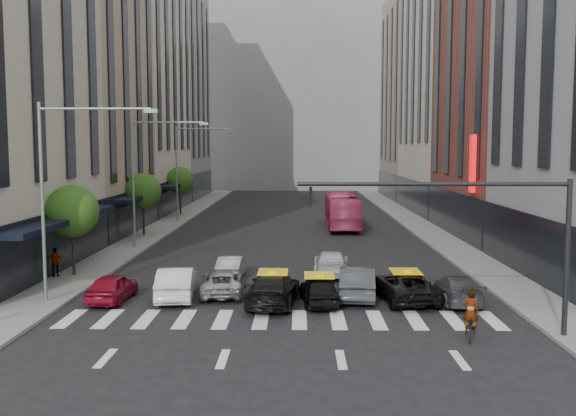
{
  "coord_description": "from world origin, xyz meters",
  "views": [
    {
      "loc": [
        0.55,
        -24.59,
        7.17
      ],
      "look_at": [
        0.01,
        8.48,
        4.0
      ],
      "focal_mm": 40.0,
      "sensor_mm": 36.0,
      "label": 1
    }
  ],
  "objects_px": {
    "streetlamp_mid": "(147,165)",
    "car_red": "(112,287)",
    "taxi_left": "(273,289)",
    "bus": "(342,210)",
    "streetlamp_far": "(187,160)",
    "pedestrian_far": "(55,262)",
    "taxi_center": "(319,290)",
    "motorcycle": "(470,329)",
    "car_white_front": "(177,283)",
    "streetlamp_near": "(63,175)"
  },
  "relations": [
    {
      "from": "car_red",
      "to": "car_white_front",
      "type": "xyz_separation_m",
      "value": [
        2.9,
        0.51,
        0.11
      ]
    },
    {
      "from": "streetlamp_far",
      "to": "pedestrian_far",
      "type": "relative_size",
      "value": 5.73
    },
    {
      "from": "taxi_left",
      "to": "car_red",
      "type": "bearing_deg",
      "value": 1.3
    },
    {
      "from": "motorcycle",
      "to": "streetlamp_mid",
      "type": "bearing_deg",
      "value": -35.58
    },
    {
      "from": "motorcycle",
      "to": "car_white_front",
      "type": "bearing_deg",
      "value": -11.58
    },
    {
      "from": "streetlamp_near",
      "to": "car_white_front",
      "type": "height_order",
      "value": "streetlamp_near"
    },
    {
      "from": "taxi_left",
      "to": "motorcycle",
      "type": "height_order",
      "value": "taxi_left"
    },
    {
      "from": "bus",
      "to": "motorcycle",
      "type": "distance_m",
      "value": 33.27
    },
    {
      "from": "streetlamp_mid",
      "to": "motorcycle",
      "type": "bearing_deg",
      "value": -51.23
    },
    {
      "from": "streetlamp_mid",
      "to": "taxi_left",
      "type": "height_order",
      "value": "streetlamp_mid"
    },
    {
      "from": "streetlamp_mid",
      "to": "car_white_front",
      "type": "relative_size",
      "value": 1.93
    },
    {
      "from": "taxi_left",
      "to": "streetlamp_near",
      "type": "bearing_deg",
      "value": 5.67
    },
    {
      "from": "car_red",
      "to": "streetlamp_mid",
      "type": "bearing_deg",
      "value": -80.03
    },
    {
      "from": "motorcycle",
      "to": "taxi_left",
      "type": "bearing_deg",
      "value": -18.9
    },
    {
      "from": "taxi_left",
      "to": "taxi_center",
      "type": "distance_m",
      "value": 2.1
    },
    {
      "from": "car_white_front",
      "to": "bus",
      "type": "xyz_separation_m",
      "value": [
        9.6,
        26.91,
        0.78
      ]
    },
    {
      "from": "car_red",
      "to": "streetlamp_far",
      "type": "bearing_deg",
      "value": -83.67
    },
    {
      "from": "streetlamp_far",
      "to": "pedestrian_far",
      "type": "height_order",
      "value": "streetlamp_far"
    },
    {
      "from": "streetlamp_near",
      "to": "streetlamp_mid",
      "type": "height_order",
      "value": "same"
    },
    {
      "from": "motorcycle",
      "to": "streetlamp_near",
      "type": "bearing_deg",
      "value": -1.25
    },
    {
      "from": "bus",
      "to": "motorcycle",
      "type": "xyz_separation_m",
      "value": [
        2.55,
        -33.16,
        -1.14
      ]
    },
    {
      "from": "streetlamp_near",
      "to": "taxi_center",
      "type": "distance_m",
      "value": 12.68
    },
    {
      "from": "car_red",
      "to": "motorcycle",
      "type": "relative_size",
      "value": 2.47
    },
    {
      "from": "streetlamp_far",
      "to": "pedestrian_far",
      "type": "xyz_separation_m",
      "value": [
        -2.56,
        -26.57,
        -4.97
      ]
    },
    {
      "from": "streetlamp_mid",
      "to": "motorcycle",
      "type": "height_order",
      "value": "streetlamp_mid"
    },
    {
      "from": "streetlamp_near",
      "to": "bus",
      "type": "xyz_separation_m",
      "value": [
        14.45,
        28.0,
        -4.35
      ]
    },
    {
      "from": "taxi_center",
      "to": "pedestrian_far",
      "type": "height_order",
      "value": "pedestrian_far"
    },
    {
      "from": "car_white_front",
      "to": "bus",
      "type": "bearing_deg",
      "value": -115.33
    },
    {
      "from": "streetlamp_far",
      "to": "taxi_center",
      "type": "height_order",
      "value": "streetlamp_far"
    },
    {
      "from": "car_red",
      "to": "bus",
      "type": "bearing_deg",
      "value": -111.73
    },
    {
      "from": "bus",
      "to": "pedestrian_far",
      "type": "relative_size",
      "value": 7.09
    },
    {
      "from": "streetlamp_far",
      "to": "pedestrian_far",
      "type": "bearing_deg",
      "value": -95.5
    },
    {
      "from": "streetlamp_near",
      "to": "pedestrian_far",
      "type": "xyz_separation_m",
      "value": [
        -2.56,
        5.43,
        -4.97
      ]
    },
    {
      "from": "streetlamp_mid",
      "to": "car_red",
      "type": "relative_size",
      "value": 2.34
    },
    {
      "from": "streetlamp_near",
      "to": "streetlamp_mid",
      "type": "relative_size",
      "value": 1.0
    },
    {
      "from": "streetlamp_mid",
      "to": "streetlamp_far",
      "type": "bearing_deg",
      "value": 90.0
    },
    {
      "from": "car_red",
      "to": "motorcycle",
      "type": "height_order",
      "value": "car_red"
    },
    {
      "from": "taxi_center",
      "to": "motorcycle",
      "type": "distance_m",
      "value": 7.6
    },
    {
      "from": "taxi_left",
      "to": "taxi_center",
      "type": "xyz_separation_m",
      "value": [
        2.1,
        0.08,
        -0.08
      ]
    },
    {
      "from": "streetlamp_mid",
      "to": "car_red",
      "type": "xyz_separation_m",
      "value": [
        1.94,
        -15.42,
        -5.25
      ]
    },
    {
      "from": "streetlamp_near",
      "to": "car_red",
      "type": "height_order",
      "value": "streetlamp_near"
    },
    {
      "from": "streetlamp_mid",
      "to": "taxi_left",
      "type": "distance_m",
      "value": 19.25
    },
    {
      "from": "streetlamp_mid",
      "to": "pedestrian_far",
      "type": "height_order",
      "value": "streetlamp_mid"
    },
    {
      "from": "streetlamp_far",
      "to": "motorcycle",
      "type": "bearing_deg",
      "value": -65.42
    },
    {
      "from": "taxi_left",
      "to": "motorcycle",
      "type": "relative_size",
      "value": 3.29
    },
    {
      "from": "pedestrian_far",
      "to": "car_white_front",
      "type": "bearing_deg",
      "value": 139.58
    },
    {
      "from": "car_red",
      "to": "pedestrian_far",
      "type": "distance_m",
      "value": 6.62
    },
    {
      "from": "car_white_front",
      "to": "car_red",
      "type": "bearing_deg",
      "value": 4.26
    },
    {
      "from": "car_red",
      "to": "pedestrian_far",
      "type": "relative_size",
      "value": 2.45
    },
    {
      "from": "pedestrian_far",
      "to": "streetlamp_near",
      "type": "bearing_deg",
      "value": 105.18
    }
  ]
}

